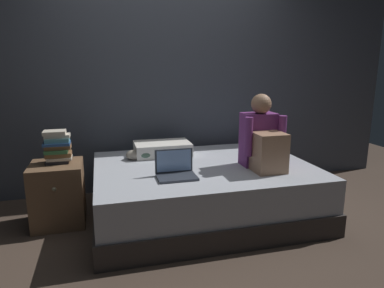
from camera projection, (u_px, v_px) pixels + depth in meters
ground_plane at (191, 231)px, 3.00m from camera, size 8.00×8.00×0.00m
wall_back at (163, 69)px, 3.83m from camera, size 5.60×0.10×2.70m
bed at (203, 190)px, 3.28m from camera, size 2.00×1.50×0.49m
nightstand at (58, 194)px, 3.09m from camera, size 0.44×0.46×0.55m
person_sitting at (263, 140)px, 3.08m from camera, size 0.39×0.44×0.66m
laptop at (176, 170)px, 2.86m from camera, size 0.32×0.23×0.22m
pillow at (162, 149)px, 3.56m from camera, size 0.56×0.36×0.13m
book_stack at (57, 147)px, 3.04m from camera, size 0.23×0.17×0.29m
clothes_pile at (144, 153)px, 3.42m from camera, size 0.32×0.19×0.11m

